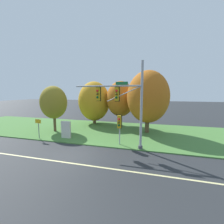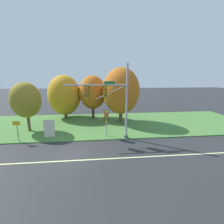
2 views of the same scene
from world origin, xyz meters
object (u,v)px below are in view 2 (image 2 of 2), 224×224
tree_left_of_mast (64,95)px  info_kiosk (49,128)px  traffic_signal_mast (111,98)px  tree_behind_signpost (93,92)px  pedestrian_signal_near_kerb (106,118)px  tree_mid_verge (121,91)px  tree_nearest_road (26,100)px  route_sign_post (17,128)px

tree_left_of_mast → info_kiosk: 8.55m
traffic_signal_mast → tree_left_of_mast: 11.34m
tree_left_of_mast → tree_behind_signpost: (4.46, -0.55, 0.44)m
traffic_signal_mast → pedestrian_signal_near_kerb: bearing=131.3°
tree_behind_signpost → info_kiosk: 9.39m
tree_left_of_mast → info_kiosk: (-0.13, -8.11, -2.70)m
tree_mid_verge → info_kiosk: tree_mid_verge is taller
traffic_signal_mast → tree_behind_signpost: bearing=103.5°
pedestrian_signal_near_kerb → tree_nearest_road: (-9.32, 2.85, 1.65)m
traffic_signal_mast → tree_left_of_mast: traffic_signal_mast is taller
pedestrian_signal_near_kerb → tree_behind_signpost: 8.57m
tree_nearest_road → tree_mid_verge: tree_mid_verge is taller
route_sign_post → tree_nearest_road: bearing=94.9°
tree_mid_verge → traffic_signal_mast: bearing=-108.4°
traffic_signal_mast → route_sign_post: bearing=179.1°
pedestrian_signal_near_kerb → tree_mid_verge: tree_mid_verge is taller
pedestrian_signal_near_kerb → tree_left_of_mast: (-6.11, 8.72, 1.51)m
pedestrian_signal_near_kerb → tree_behind_signpost: (-1.65, 8.18, 1.96)m
tree_mid_verge → info_kiosk: (-8.65, -4.81, -3.57)m
traffic_signal_mast → tree_left_of_mast: (-6.55, 9.23, -0.74)m
traffic_signal_mast → info_kiosk: bearing=170.5°
route_sign_post → tree_nearest_road: (-0.28, 3.20, 2.35)m
route_sign_post → tree_nearest_road: size_ratio=0.37×
tree_mid_verge → tree_behind_signpost: bearing=145.9°
tree_nearest_road → info_kiosk: 4.75m
route_sign_post → tree_mid_verge: tree_mid_verge is taller
traffic_signal_mast → tree_mid_verge: (1.97, 5.93, 0.14)m
tree_nearest_road → pedestrian_signal_near_kerb: bearing=-17.0°
tree_nearest_road → traffic_signal_mast: bearing=-18.9°
tree_behind_signpost → info_kiosk: size_ratio=3.54×
tree_behind_signpost → tree_mid_verge: (4.07, -2.75, 0.43)m
traffic_signal_mast → route_sign_post: (-9.49, 0.15, -2.95)m
tree_left_of_mast → info_kiosk: bearing=-90.9°
traffic_signal_mast → pedestrian_signal_near_kerb: size_ratio=2.63×
traffic_signal_mast → tree_behind_signpost: (-2.09, 8.68, -0.29)m
tree_nearest_road → tree_left_of_mast: 6.70m
tree_mid_verge → tree_nearest_road: bearing=-167.6°
route_sign_post → tree_behind_signpost: tree_behind_signpost is taller
traffic_signal_mast → tree_behind_signpost: traffic_signal_mast is taller
route_sign_post → tree_left_of_mast: bearing=72.1°
tree_left_of_mast → tree_behind_signpost: size_ratio=1.01×
info_kiosk → route_sign_post: bearing=-161.0°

